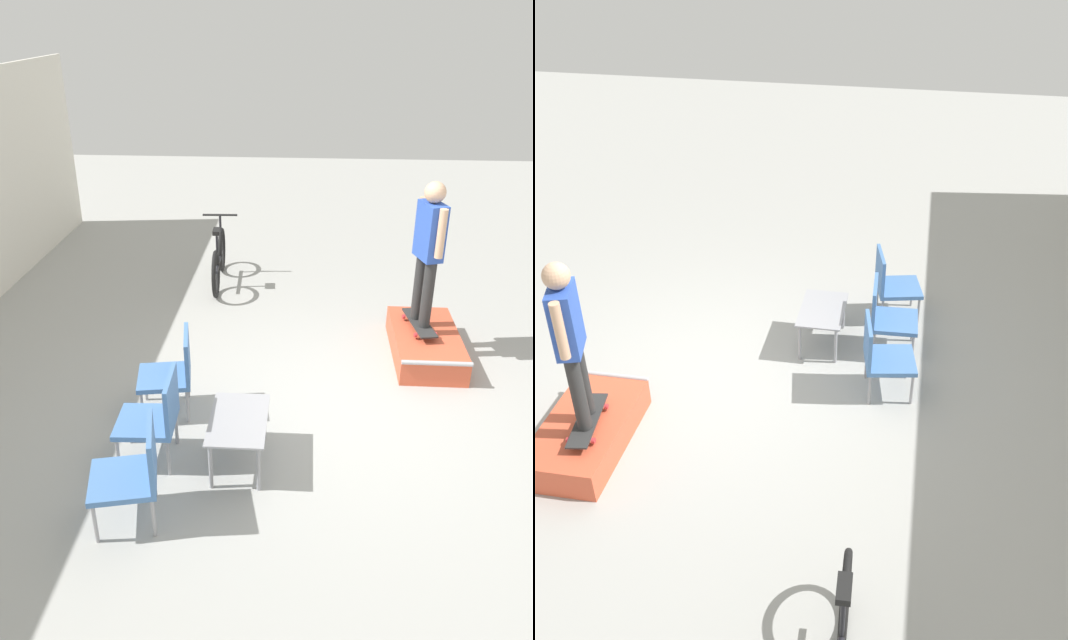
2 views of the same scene
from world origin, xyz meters
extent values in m
plane|color=#A8A8A3|center=(0.00, 0.00, 0.00)|extent=(24.00, 24.00, 0.00)
cube|color=#DB5638|center=(1.18, -0.95, 0.15)|extent=(1.41, 0.75, 0.30)
cylinder|color=#B7B7BC|center=(0.47, -0.95, 0.30)|extent=(0.05, 0.75, 0.05)
cube|color=#2D2D2D|center=(1.26, -0.87, 0.39)|extent=(0.79, 0.32, 0.02)
cylinder|color=red|center=(1.48, -0.72, 0.35)|extent=(0.06, 0.04, 0.05)
cylinder|color=red|center=(1.51, -0.94, 0.35)|extent=(0.06, 0.04, 0.05)
cylinder|color=red|center=(1.01, -0.79, 0.35)|extent=(0.06, 0.04, 0.05)
cylinder|color=red|center=(1.04, -1.02, 0.35)|extent=(0.06, 0.04, 0.05)
cylinder|color=#2D2D2D|center=(1.15, -0.90, 0.80)|extent=(0.13, 0.13, 0.80)
cylinder|color=#2D2D2D|center=(1.37, -0.84, 0.80)|extent=(0.13, 0.13, 0.80)
cube|color=#2D51B7|center=(1.26, -0.87, 1.51)|extent=(0.42, 0.30, 0.63)
cylinder|color=#D8A884|center=(1.03, -0.94, 1.56)|extent=(0.09, 0.09, 0.54)
cylinder|color=#D8A884|center=(1.49, -0.80, 1.56)|extent=(0.09, 0.09, 0.54)
sphere|color=#D8A884|center=(1.26, -0.87, 1.94)|extent=(0.23, 0.23, 0.23)
cube|color=#9E9EA3|center=(-0.92, 1.04, 0.47)|extent=(0.81, 0.51, 0.02)
cylinder|color=#9E9EA3|center=(-1.27, 0.83, 0.23)|extent=(0.04, 0.04, 0.46)
cylinder|color=#9E9EA3|center=(-0.56, 0.83, 0.23)|extent=(0.04, 0.04, 0.46)
cylinder|color=#9E9EA3|center=(-1.27, 1.24, 0.23)|extent=(0.04, 0.04, 0.46)
cylinder|color=#9E9EA3|center=(-0.56, 1.24, 0.23)|extent=(0.04, 0.04, 0.46)
cylinder|color=#99999E|center=(-1.51, 2.13, 0.19)|extent=(0.03, 0.03, 0.37)
cylinder|color=#99999E|center=(-1.94, 2.03, 0.19)|extent=(0.03, 0.03, 0.37)
cylinder|color=#99999E|center=(-1.41, 1.70, 0.19)|extent=(0.03, 0.03, 0.37)
cylinder|color=#99999E|center=(-1.84, 1.60, 0.19)|extent=(0.03, 0.03, 0.37)
cube|color=#4C7AB7|center=(-1.68, 1.87, 0.40)|extent=(0.62, 0.62, 0.05)
cube|color=#4C7AB7|center=(-1.62, 1.63, 0.65)|extent=(0.52, 0.15, 0.45)
cylinder|color=#99999E|center=(-0.71, 2.09, 0.19)|extent=(0.03, 0.03, 0.37)
cylinder|color=#99999E|center=(-1.15, 2.08, 0.19)|extent=(0.03, 0.03, 0.37)
cylinder|color=#99999E|center=(-0.69, 1.65, 0.19)|extent=(0.03, 0.03, 0.37)
cylinder|color=#99999E|center=(-1.13, 1.64, 0.19)|extent=(0.03, 0.03, 0.37)
cube|color=#4C7AB7|center=(-0.92, 1.87, 0.40)|extent=(0.54, 0.54, 0.05)
cube|color=#4C7AB7|center=(-0.91, 1.63, 0.65)|extent=(0.52, 0.06, 0.45)
cylinder|color=#99999E|center=(0.02, 2.12, 0.19)|extent=(0.03, 0.03, 0.37)
cylinder|color=#99999E|center=(-0.42, 2.04, 0.19)|extent=(0.03, 0.03, 0.37)
cylinder|color=#99999E|center=(0.09, 1.69, 0.19)|extent=(0.03, 0.03, 0.37)
cylinder|color=#99999E|center=(-0.34, 1.61, 0.19)|extent=(0.03, 0.03, 0.37)
cube|color=#4C7AB7|center=(-0.16, 1.87, 0.40)|extent=(0.60, 0.60, 0.05)
cube|color=#4C7AB7|center=(-0.12, 1.63, 0.65)|extent=(0.52, 0.13, 0.45)
torus|color=black|center=(3.69, 1.80, 0.34)|extent=(0.68, 0.09, 0.68)
torus|color=black|center=(2.69, 1.75, 0.34)|extent=(0.68, 0.09, 0.68)
cylinder|color=black|center=(3.19, 1.77, 0.34)|extent=(0.90, 0.09, 0.04)
cylinder|color=black|center=(3.01, 1.77, 0.59)|extent=(0.04, 0.04, 0.50)
cube|color=black|center=(3.01, 1.77, 0.86)|extent=(0.22, 0.11, 0.06)
cylinder|color=black|center=(3.59, 1.79, 0.63)|extent=(0.04, 0.04, 0.59)
cylinder|color=black|center=(3.59, 1.79, 0.93)|extent=(0.06, 0.52, 0.03)
camera|label=1|loc=(-5.39, 0.49, 3.70)|focal=35.00mm
camera|label=2|loc=(5.91, 2.00, 4.84)|focal=40.00mm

